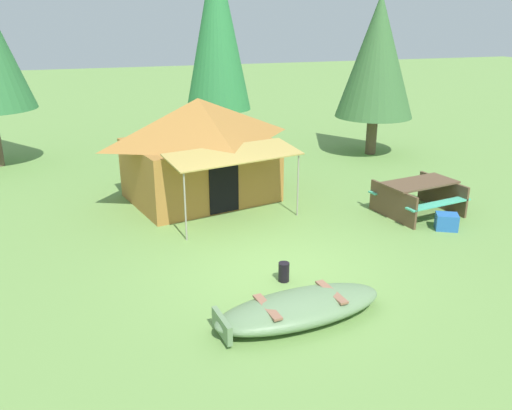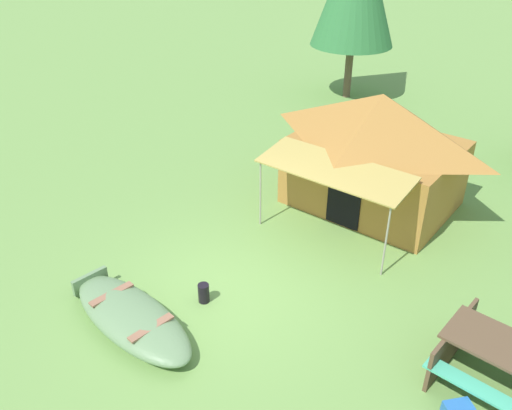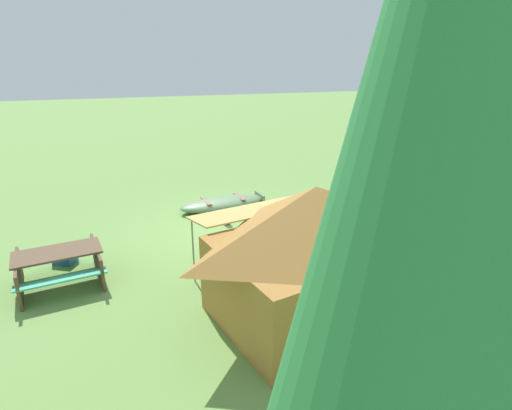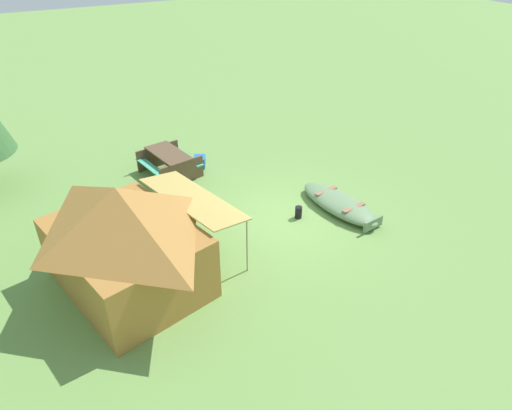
# 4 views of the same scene
# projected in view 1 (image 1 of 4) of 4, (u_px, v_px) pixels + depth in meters

# --- Properties ---
(ground_plane) EXTENTS (80.00, 80.00, 0.00)m
(ground_plane) POSITION_uv_depth(u_px,v_px,m) (280.00, 269.00, 9.97)
(ground_plane) COLOR #6E984A
(beached_rowboat) EXTENTS (2.90, 1.34, 0.39)m
(beached_rowboat) POSITION_uv_depth(u_px,v_px,m) (299.00, 308.00, 8.27)
(beached_rowboat) COLOR #66865B
(beached_rowboat) RESTS_ON ground_plane
(canvas_cabin_tent) EXTENTS (4.17, 4.39, 2.56)m
(canvas_cabin_tent) POSITION_uv_depth(u_px,v_px,m) (200.00, 148.00, 13.29)
(canvas_cabin_tent) COLOR #A97233
(canvas_cabin_tent) RESTS_ON ground_plane
(picnic_table) EXTENTS (1.98, 1.81, 0.78)m
(picnic_table) POSITION_uv_depth(u_px,v_px,m) (419.00, 194.00, 12.56)
(picnic_table) COLOR brown
(picnic_table) RESTS_ON ground_plane
(cooler_box) EXTENTS (0.58, 0.54, 0.36)m
(cooler_box) POSITION_uv_depth(u_px,v_px,m) (447.00, 222.00, 11.72)
(cooler_box) COLOR blue
(cooler_box) RESTS_ON ground_plane
(fuel_can) EXTENTS (0.27, 0.27, 0.35)m
(fuel_can) POSITION_uv_depth(u_px,v_px,m) (284.00, 272.00, 9.47)
(fuel_can) COLOR black
(fuel_can) RESTS_ON ground_plane
(pine_tree_back_left) EXTENTS (2.51, 2.51, 5.10)m
(pine_tree_back_left) POSITION_uv_depth(u_px,v_px,m) (377.00, 57.00, 16.98)
(pine_tree_back_left) COLOR brown
(pine_tree_back_left) RESTS_ON ground_plane
(pine_tree_back_right) EXTENTS (2.15, 2.15, 6.64)m
(pine_tree_back_right) POSITION_uv_depth(u_px,v_px,m) (217.00, 28.00, 17.13)
(pine_tree_back_right) COLOR brown
(pine_tree_back_right) RESTS_ON ground_plane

